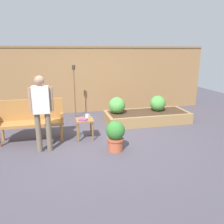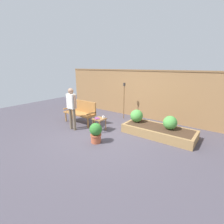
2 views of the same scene
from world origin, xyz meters
The scene contains 12 objects.
ground_plane centered at (0.00, 0.00, 0.00)m, with size 14.00×14.00×0.00m, color #47424C.
fence_back centered at (0.00, 2.60, 1.09)m, with size 8.40×0.14×2.16m.
garden_bench centered at (-1.51, 0.37, 0.54)m, with size 1.44×0.48×0.94m.
side_table centered at (-0.31, 0.14, 0.40)m, with size 0.40×0.40×0.48m.
cup_on_table centered at (-0.23, 0.27, 0.52)m, with size 0.11×0.08×0.08m.
book_on_table centered at (-0.35, 0.07, 0.49)m, with size 0.18×0.15×0.02m, color #7F3875.
potted_boxwood centered at (0.23, -0.65, 0.35)m, with size 0.39×0.39×0.64m.
raised_planter_bed centered at (1.60, 1.02, 0.15)m, with size 2.40×1.00×0.30m.
shrub_near_bench centered at (0.71, 1.08, 0.53)m, with size 0.46×0.46×0.46m.
shrub_far_corner centered at (1.94, 1.08, 0.53)m, with size 0.45×0.45×0.45m.
tiki_torch centered at (-0.40, 1.93, 1.11)m, with size 0.10×0.10×1.61m.
person_by_bench centered at (-1.20, -0.35, 0.93)m, with size 0.47×0.20×1.56m.
Camera 2 is at (3.45, -4.15, 2.33)m, focal length 26.40 mm.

